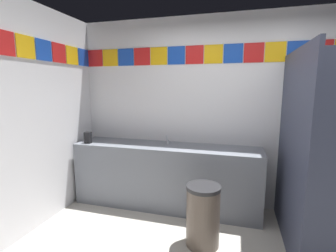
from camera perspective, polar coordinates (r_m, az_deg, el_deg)
The scene contains 7 objects.
wall_back at distance 3.46m, azimuth 16.49°, elevation 2.91°, with size 4.57×0.09×2.61m.
vanity_counter at distance 3.48m, azimuth -0.54°, elevation -11.43°, with size 2.54×0.55×0.87m.
faucet_center at distance 3.43m, azimuth -0.13°, elevation -3.36°, with size 0.04×0.10×0.14m.
soap_dispenser at distance 3.66m, azimuth -18.09°, elevation -2.57°, with size 0.09×0.09×0.16m.
stall_divider at distance 2.66m, azimuth 31.43°, elevation -6.32°, with size 0.92×1.37×2.03m.
toilet at distance 3.44m, azimuth 33.72°, elevation -15.77°, with size 0.39×0.49×0.74m.
trash_bin at distance 2.76m, azimuth 8.12°, elevation -19.88°, with size 0.35×0.35×0.66m.
Camera 1 is at (-0.05, -1.84, 1.66)m, focal length 26.24 mm.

